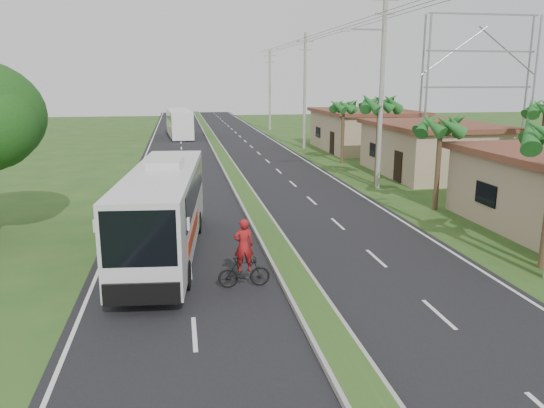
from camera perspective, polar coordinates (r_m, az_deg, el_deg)
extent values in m
plane|color=#264D1C|center=(15.15, 5.34, -12.75)|extent=(180.00, 180.00, 0.00)
cube|color=black|center=(33.97, -3.52, 1.97)|extent=(14.00, 160.00, 0.02)
cube|color=gray|center=(33.96, -3.52, 2.11)|extent=(1.20, 160.00, 0.17)
cube|color=#264D1C|center=(33.94, -3.52, 2.26)|extent=(0.95, 160.00, 0.02)
cube|color=silver|center=(33.91, -14.84, 1.51)|extent=(0.12, 160.00, 0.01)
cube|color=silver|center=(35.34, 7.35, 2.31)|extent=(0.12, 160.00, 0.01)
cube|color=tan|center=(39.64, 16.73, 5.49)|extent=(7.00, 10.00, 3.35)
cube|color=#53291D|center=(39.45, 16.91, 8.13)|extent=(7.60, 10.60, 0.32)
cube|color=tan|center=(52.44, 9.90, 7.69)|extent=(8.00, 11.00, 3.50)
cube|color=#53291D|center=(52.30, 9.99, 9.77)|extent=(8.60, 11.60, 0.32)
cylinder|color=#473321|center=(28.66, 17.42, 3.94)|extent=(0.26, 0.26, 4.60)
cylinder|color=#473321|center=(34.69, 11.30, 6.47)|extent=(0.26, 0.26, 5.40)
cylinder|color=#473321|center=(43.33, 7.61, 7.51)|extent=(0.26, 0.26, 4.80)
cylinder|color=#473321|center=(35.45, 26.99, 5.27)|extent=(0.26, 0.26, 5.20)
cylinder|color=gray|center=(33.43, 11.70, 11.89)|extent=(0.28, 0.28, 12.00)
cube|color=gray|center=(33.64, 12.07, 19.39)|extent=(1.20, 0.10, 0.10)
cube|color=gray|center=(33.13, 9.96, 18.01)|extent=(2.40, 0.10, 0.10)
cylinder|color=gray|center=(52.57, 3.54, 11.97)|extent=(0.28, 0.28, 11.00)
cube|color=gray|center=(52.68, 3.61, 17.09)|extent=(1.60, 0.12, 0.12)
cube|color=gray|center=(52.63, 3.60, 16.22)|extent=(1.20, 0.10, 0.10)
cylinder|color=gray|center=(72.17, -0.23, 12.13)|extent=(0.28, 0.28, 10.50)
cube|color=gray|center=(72.22, -0.24, 15.66)|extent=(1.60, 0.12, 0.12)
cube|color=gray|center=(72.19, -0.24, 15.02)|extent=(1.20, 0.10, 0.10)
cylinder|color=gray|center=(47.38, 16.31, 11.95)|extent=(0.18, 0.18, 12.00)
cylinder|color=gray|center=(52.53, 26.34, 11.20)|extent=(0.18, 0.18, 12.00)
cylinder|color=gray|center=(48.29, 15.78, 12.00)|extent=(0.18, 0.18, 12.00)
cylinder|color=gray|center=(53.34, 25.71, 11.28)|extent=(0.18, 0.18, 12.00)
cube|color=gray|center=(50.20, 21.29, 11.63)|extent=(10.00, 0.14, 0.14)
cube|color=gray|center=(50.25, 21.58, 15.04)|extent=(10.00, 0.14, 0.14)
cube|color=gray|center=(50.49, 21.89, 18.43)|extent=(10.00, 0.14, 0.14)
cube|color=silver|center=(20.50, -11.55, -0.44)|extent=(3.38, 11.28, 2.92)
cube|color=black|center=(20.90, -11.45, 1.62)|extent=(3.21, 9.07, 1.17)
cube|color=black|center=(15.13, -14.11, -3.63)|extent=(2.09, 0.34, 1.63)
cube|color=#A2240D|center=(19.58, -11.86, -2.87)|extent=(2.82, 5.02, 0.51)
cube|color=yellow|center=(20.97, -11.36, -2.43)|extent=(2.62, 2.99, 0.23)
cube|color=silver|center=(21.28, -11.39, 4.42)|extent=(1.50, 2.34, 0.26)
cylinder|color=black|center=(17.75, -16.09, -7.56)|extent=(0.39, 0.99, 0.96)
cylinder|color=black|center=(17.44, -9.29, -7.57)|extent=(0.39, 0.99, 0.96)
cylinder|color=black|center=(23.83, -13.05, -2.06)|extent=(0.39, 0.99, 0.96)
cylinder|color=black|center=(23.60, -8.02, -2.00)|extent=(0.39, 0.99, 0.96)
cube|color=white|center=(64.14, -9.95, 8.58)|extent=(3.12, 11.03, 3.03)
cube|color=black|center=(64.55, -10.01, 9.42)|extent=(2.97, 8.20, 1.03)
cube|color=orange|center=(63.25, -9.87, 8.00)|extent=(2.78, 5.36, 0.33)
cylinder|color=black|center=(59.71, -10.58, 7.07)|extent=(0.35, 0.93, 0.91)
cylinder|color=black|center=(59.87, -8.58, 7.16)|extent=(0.35, 0.93, 0.91)
cylinder|color=black|center=(68.18, -11.05, 7.78)|extent=(0.35, 0.93, 0.91)
cylinder|color=black|center=(68.32, -9.29, 7.87)|extent=(0.35, 0.93, 0.91)
imported|color=black|center=(17.40, -3.02, -7.36)|extent=(1.71, 0.49, 1.02)
imported|color=maroon|center=(17.10, -3.06, -4.48)|extent=(0.64, 0.43, 1.76)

